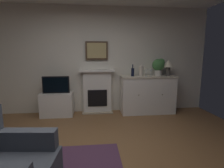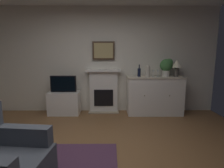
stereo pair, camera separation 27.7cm
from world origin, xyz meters
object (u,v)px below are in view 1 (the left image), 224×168
object	(u,v)px
wine_glass_left	(146,71)
potted_plant_small	(159,66)
wine_bottle	(133,72)
tv_cabinet	(57,104)
sideboard_cabinet	(148,94)
table_lamp	(168,65)
fireplace_unit	(97,91)
vase_decorative	(141,71)
framed_picture	(97,51)
tv_set	(56,85)
wine_glass_center	(151,71)

from	to	relation	value
wine_glass_left	potted_plant_small	xyz separation A→B (m)	(0.34, 0.09, 0.13)
wine_bottle	potted_plant_small	distance (m)	0.69
potted_plant_small	tv_cabinet	bearing A→B (deg)	-179.31
sideboard_cabinet	wine_bottle	xyz separation A→B (m)	(-0.40, -0.01, 0.58)
table_lamp	potted_plant_small	xyz separation A→B (m)	(-0.23, 0.05, -0.02)
wine_glass_left	potted_plant_small	bearing A→B (deg)	14.30
fireplace_unit	vase_decorative	xyz separation A→B (m)	(1.07, -0.23, 0.53)
framed_picture	tv_cabinet	bearing A→B (deg)	-167.99
tv_cabinet	tv_set	distance (m)	0.48
table_lamp	potted_plant_small	distance (m)	0.24
fireplace_unit	sideboard_cabinet	bearing A→B (deg)	-7.97
framed_picture	table_lamp	bearing A→B (deg)	-7.16
tv_set	fireplace_unit	bearing A→B (deg)	10.77
framed_picture	table_lamp	distance (m)	1.82
sideboard_cabinet	tv_cabinet	bearing A→B (deg)	179.62
table_lamp	sideboard_cabinet	bearing A→B (deg)	-180.00
sideboard_cabinet	potted_plant_small	world-z (taller)	potted_plant_small
wine_bottle	tv_set	size ratio (longest dim) A/B	0.47
framed_picture	vase_decorative	distance (m)	1.20
sideboard_cabinet	tv_set	distance (m)	2.26
fireplace_unit	vase_decorative	distance (m)	1.21
wine_glass_left	tv_cabinet	bearing A→B (deg)	178.50
wine_glass_left	tv_cabinet	distance (m)	2.31
fireplace_unit	sideboard_cabinet	size ratio (longest dim) A/B	0.81
vase_decorative	framed_picture	bearing A→B (deg)	165.66
vase_decorative	tv_set	distance (m)	2.07
fireplace_unit	tv_set	xyz separation A→B (m)	(-0.98, -0.19, 0.22)
wine_glass_left	vase_decorative	world-z (taller)	vase_decorative
wine_glass_center	tv_cabinet	xyz separation A→B (m)	(-2.28, 0.07, -0.78)
framed_picture	wine_glass_left	xyz separation A→B (m)	(1.20, -0.26, -0.50)
wine_glass_center	tv_cabinet	distance (m)	2.42
fireplace_unit	framed_picture	xyz separation A→B (m)	(0.00, 0.05, 1.02)
wine_glass_center	vase_decorative	distance (m)	0.24
tv_cabinet	table_lamp	bearing A→B (deg)	-0.31
sideboard_cabinet	wine_glass_left	distance (m)	0.60
table_lamp	vase_decorative	size ratio (longest dim) A/B	1.42
wine_glass_left	tv_set	world-z (taller)	wine_glass_left
fireplace_unit	sideboard_cabinet	distance (m)	1.28
tv_set	potted_plant_small	size ratio (longest dim) A/B	1.44
fireplace_unit	potted_plant_small	xyz separation A→B (m)	(1.54, -0.13, 0.65)
framed_picture	table_lamp	xyz separation A→B (m)	(1.77, -0.22, -0.35)
potted_plant_small	wine_glass_left	bearing A→B (deg)	-165.70
framed_picture	potted_plant_small	size ratio (longest dim) A/B	1.28
framed_picture	sideboard_cabinet	size ratio (longest dim) A/B	0.40
potted_plant_small	tv_set	bearing A→B (deg)	-178.78
tv_set	wine_bottle	bearing A→B (deg)	-0.05
wine_glass_left	tv_cabinet	world-z (taller)	wine_glass_left
fireplace_unit	tv_cabinet	world-z (taller)	fireplace_unit
sideboard_cabinet	potted_plant_small	xyz separation A→B (m)	(0.28, 0.05, 0.73)
wine_glass_center	potted_plant_small	xyz separation A→B (m)	(0.23, 0.10, 0.13)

